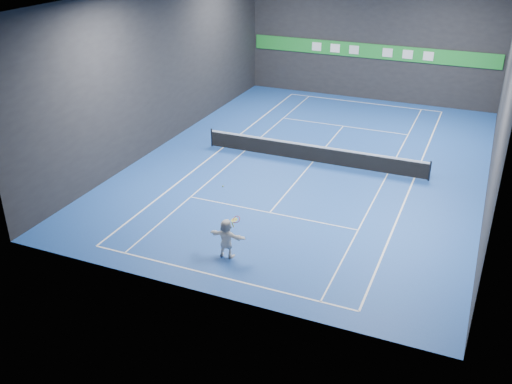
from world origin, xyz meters
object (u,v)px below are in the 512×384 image
at_px(tennis_ball, 223,186).
at_px(tennis_net, 313,153).
at_px(player, 226,238).
at_px(tennis_racket, 236,220).

distance_m(tennis_ball, tennis_net, 10.75).
distance_m(player, tennis_ball, 2.23).
xyz_separation_m(tennis_ball, tennis_racket, (0.50, 0.01, -1.35)).
distance_m(player, tennis_racket, 0.96).
bearing_deg(tennis_net, tennis_ball, -91.80).
xyz_separation_m(tennis_ball, tennis_net, (0.33, 10.45, -2.51)).
distance_m(player, tennis_net, 10.49).
bearing_deg(player, tennis_ball, -19.12).
bearing_deg(tennis_racket, tennis_ball, -178.67).
bearing_deg(tennis_ball, player, -18.54).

